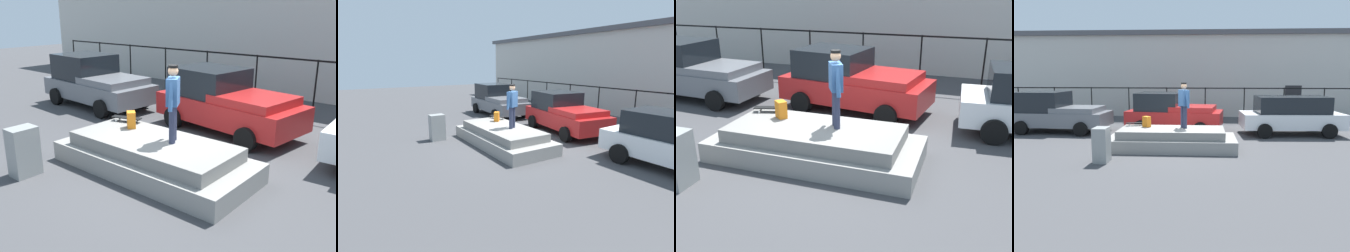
{
  "view_description": "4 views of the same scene",
  "coord_description": "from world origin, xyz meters",
  "views": [
    {
      "loc": [
        5.14,
        -6.29,
        3.53
      ],
      "look_at": [
        -0.66,
        0.7,
        0.69
      ],
      "focal_mm": 39.93,
      "sensor_mm": 36.0,
      "label": 1
    },
    {
      "loc": [
        8.84,
        -5.89,
        3.21
      ],
      "look_at": [
        -0.7,
        0.08,
        0.6
      ],
      "focal_mm": 29.12,
      "sensor_mm": 36.0,
      "label": 2
    },
    {
      "loc": [
        3.04,
        -7.61,
        3.76
      ],
      "look_at": [
        0.29,
        0.22,
        0.6
      ],
      "focal_mm": 40.83,
      "sensor_mm": 36.0,
      "label": 3
    },
    {
      "loc": [
        1.0,
        -12.41,
        2.8
      ],
      "look_at": [
        0.14,
        0.69,
        0.67
      ],
      "focal_mm": 35.39,
      "sensor_mm": 36.0,
      "label": 4
    }
  ],
  "objects": [
    {
      "name": "ground_plane",
      "position": [
        0.0,
        0.0,
        0.0
      ],
      "size": [
        60.0,
        60.0,
        0.0
      ],
      "primitive_type": "plane",
      "color": "#424244"
    },
    {
      "name": "concrete_ledge",
      "position": [
        -0.16,
        -0.43,
        0.34
      ],
      "size": [
        4.68,
        2.09,
        0.75
      ],
      "color": "gray",
      "rests_on": "ground_plane"
    },
    {
      "name": "skateboarder",
      "position": [
        0.27,
        -0.25,
        1.73
      ],
      "size": [
        0.5,
        0.77,
        1.68
      ],
      "color": "#2D334C",
      "rests_on": "concrete_ledge"
    },
    {
      "name": "skateboard",
      "position": [
        -1.6,
        0.17,
        0.85
      ],
      "size": [
        0.81,
        0.43,
        0.12
      ],
      "color": "black",
      "rests_on": "concrete_ledge"
    },
    {
      "name": "backpack",
      "position": [
        -1.15,
        -0.12,
        0.95
      ],
      "size": [
        0.34,
        0.33,
        0.41
      ],
      "primitive_type": "cube",
      "rotation": [
        0.0,
        0.0,
        2.43
      ],
      "color": "orange",
      "rests_on": "concrete_ledge"
    },
    {
      "name": "car_grey_pickup_near",
      "position": [
        -5.94,
        2.74,
        0.93
      ],
      "size": [
        4.65,
        2.37,
        1.91
      ],
      "color": "slate",
      "rests_on": "ground_plane"
    },
    {
      "name": "car_red_pickup_mid",
      "position": [
        -0.5,
        3.18,
        0.92
      ],
      "size": [
        4.65,
        2.61,
        1.85
      ],
      "color": "#B21E1E",
      "rests_on": "ground_plane"
    },
    {
      "name": "utility_box",
      "position": [
        -2.19,
        -2.43,
        0.55
      ],
      "size": [
        0.44,
        0.6,
        1.1
      ],
      "primitive_type": "cube",
      "rotation": [
        0.0,
        0.0,
        0.0
      ],
      "color": "gray",
      "rests_on": "ground_plane"
    },
    {
      "name": "fence_row",
      "position": [
        -0.0,
        6.32,
        1.36
      ],
      "size": [
        24.06,
        0.06,
        1.97
      ],
      "color": "black",
      "rests_on": "ground_plane"
    }
  ]
}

